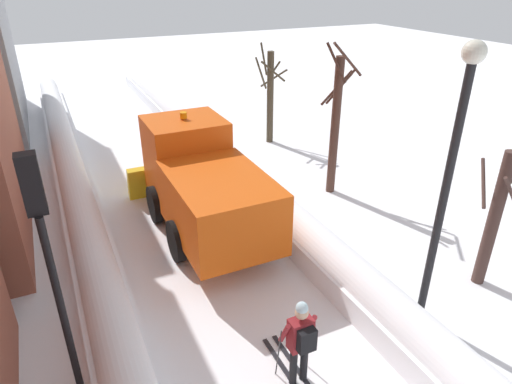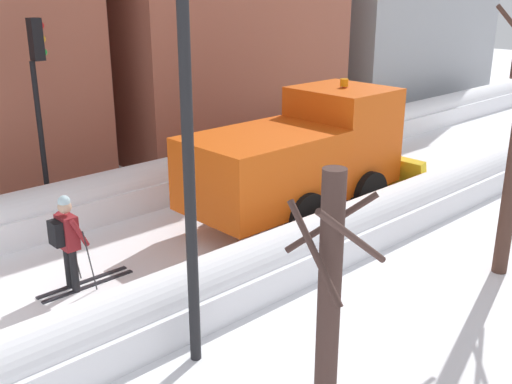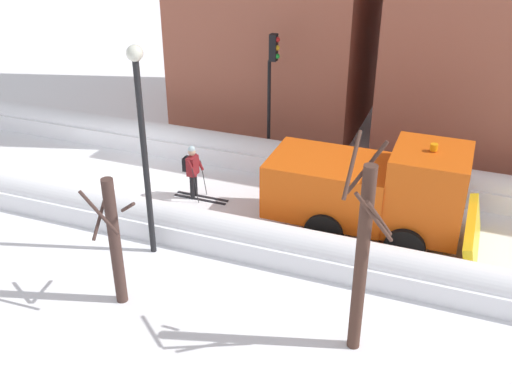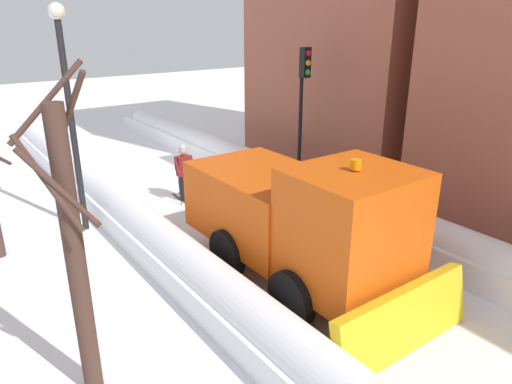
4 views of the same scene
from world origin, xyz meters
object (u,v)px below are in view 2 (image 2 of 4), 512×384
bare_tree_near (329,299)px  skier (68,239)px  traffic_light_pole (39,83)px  street_lamp (187,119)px  plow_truck (304,155)px

bare_tree_near → skier: bearing=-172.9°
traffic_light_pole → bare_tree_near: (9.00, -0.69, -1.45)m
skier → traffic_light_pole: 4.43m
skier → bare_tree_near: bare_tree_near is taller
traffic_light_pole → street_lamp: street_lamp is taller
street_lamp → bare_tree_near: (2.19, 0.35, -1.85)m
traffic_light_pole → street_lamp: (6.81, -1.04, 0.40)m
traffic_light_pole → skier: bearing=-20.8°
plow_truck → bare_tree_near: bearing=-45.1°
plow_truck → skier: plow_truck is taller
bare_tree_near → traffic_light_pole: bearing=175.6°
street_lamp → traffic_light_pole: bearing=171.3°
plow_truck → traffic_light_pole: size_ratio=1.31×
plow_truck → skier: bearing=-92.8°
traffic_light_pole → street_lamp: size_ratio=0.79×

